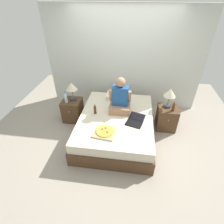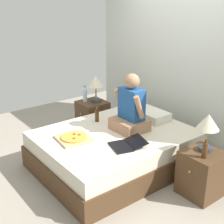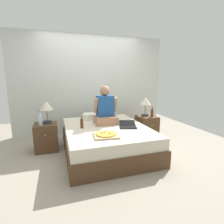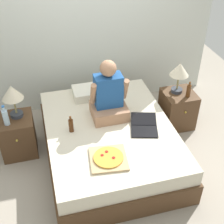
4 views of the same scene
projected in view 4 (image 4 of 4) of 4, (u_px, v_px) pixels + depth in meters
name	position (u px, v px, depth m)	size (l,w,h in m)	color
ground_plane	(109.00, 156.00, 4.16)	(5.90, 5.90, 0.00)	#9E9384
wall_back	(85.00, 28.00, 4.48)	(3.90, 0.12, 2.50)	silver
bed	(109.00, 142.00, 4.01)	(1.58, 2.03, 0.51)	#4C331E
nightstand_left	(18.00, 135.00, 4.08)	(0.44, 0.47, 0.55)	#4C331E
lamp_on_left_nightstand	(12.00, 95.00, 3.76)	(0.26, 0.26, 0.45)	#333842
water_bottle	(6.00, 117.00, 3.76)	(0.07, 0.07, 0.28)	silver
nightstand_right	(177.00, 109.00, 4.54)	(0.44, 0.47, 0.55)	#4C331E
lamp_on_right_nightstand	(179.00, 71.00, 4.22)	(0.26, 0.26, 0.45)	#333842
beer_bottle	(189.00, 91.00, 4.26)	(0.06, 0.06, 0.23)	#512D14
pillow	(92.00, 92.00, 4.38)	(0.52, 0.34, 0.12)	silver
person_seated	(109.00, 97.00, 3.87)	(0.47, 0.40, 0.78)	#A37556
laptop	(144.00, 127.00, 3.81)	(0.42, 0.49, 0.07)	black
pizza_box	(108.00, 158.00, 3.39)	(0.44, 0.44, 0.05)	tan
beer_bottle_on_bed	(71.00, 125.00, 3.73)	(0.06, 0.06, 0.22)	#4C2811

